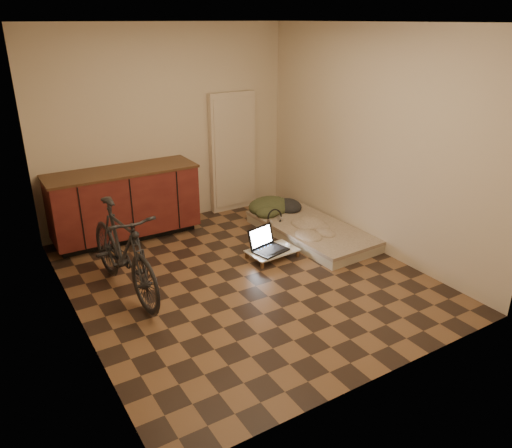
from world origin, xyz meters
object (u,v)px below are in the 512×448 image
lap_desk (272,251)px  laptop (267,246)px  bicycle (123,246)px  futon (311,231)px

lap_desk → laptop: size_ratio=1.35×
bicycle → laptop: (1.68, -0.07, -0.38)m
lap_desk → laptop: bearing=142.5°
futon → laptop: 0.85m
bicycle → futon: bicycle is taller
lap_desk → laptop: 0.09m
bicycle → futon: 2.55m
futon → laptop: size_ratio=4.11×
lap_desk → laptop: laptop is taller
bicycle → futon: (2.50, 0.16, -0.45)m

